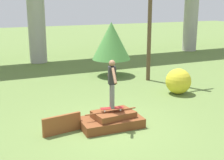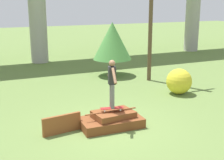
{
  "view_description": "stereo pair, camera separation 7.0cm",
  "coord_description": "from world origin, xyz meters",
  "px_view_note": "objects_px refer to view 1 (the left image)",
  "views": [
    {
      "loc": [
        -3.79,
        -8.58,
        3.98
      ],
      "look_at": [
        0.04,
        0.01,
        1.56
      ],
      "focal_mm": 50.0,
      "sensor_mm": 36.0,
      "label": 1
    },
    {
      "loc": [
        -3.72,
        -8.61,
        3.98
      ],
      "look_at": [
        0.04,
        0.01,
        1.56
      ],
      "focal_mm": 50.0,
      "sensor_mm": 36.0,
      "label": 2
    }
  ],
  "objects_px": {
    "skateboard": "(112,108)",
    "tree_behind_left": "(111,41)",
    "skater": "(112,81)",
    "bush_yellow_flowering": "(178,81)"
  },
  "relations": [
    {
      "from": "skater",
      "to": "bush_yellow_flowering",
      "type": "bearing_deg",
      "value": 27.87
    },
    {
      "from": "skater",
      "to": "bush_yellow_flowering",
      "type": "xyz_separation_m",
      "value": [
        4.13,
        2.18,
        -0.97
      ]
    },
    {
      "from": "skater",
      "to": "tree_behind_left",
      "type": "distance_m",
      "value": 7.05
    },
    {
      "from": "skateboard",
      "to": "tree_behind_left",
      "type": "xyz_separation_m",
      "value": [
        2.83,
        6.45,
        1.25
      ]
    },
    {
      "from": "tree_behind_left",
      "to": "bush_yellow_flowering",
      "type": "xyz_separation_m",
      "value": [
        1.3,
        -4.27,
        -1.32
      ]
    },
    {
      "from": "skateboard",
      "to": "bush_yellow_flowering",
      "type": "relative_size",
      "value": 0.69
    },
    {
      "from": "skateboard",
      "to": "skater",
      "type": "bearing_deg",
      "value": 147.99
    },
    {
      "from": "skateboard",
      "to": "tree_behind_left",
      "type": "relative_size",
      "value": 0.27
    },
    {
      "from": "skater",
      "to": "bush_yellow_flowering",
      "type": "height_order",
      "value": "skater"
    },
    {
      "from": "skateboard",
      "to": "skater",
      "type": "xyz_separation_m",
      "value": [
        -0.0,
        0.0,
        0.9
      ]
    }
  ]
}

